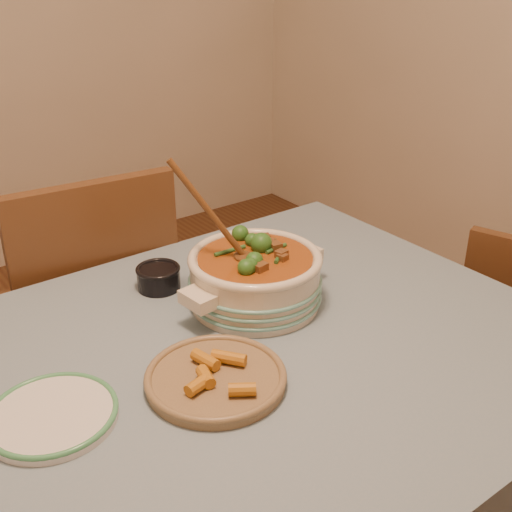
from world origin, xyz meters
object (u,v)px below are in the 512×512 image
at_px(fried_plate, 216,376).
at_px(dining_table, 180,416).
at_px(stew_casserole, 255,274).
at_px(white_plate, 52,415).
at_px(condiment_bowl, 158,276).
at_px(chair_far, 92,306).

bearing_deg(fried_plate, dining_table, 131.71).
bearing_deg(stew_casserole, white_plate, -168.09).
distance_m(white_plate, fried_plate, 0.30).
distance_m(condiment_bowl, fried_plate, 0.41).
relative_size(dining_table, stew_casserole, 4.31).
xyz_separation_m(stew_casserole, fried_plate, (-0.24, -0.20, -0.06)).
xyz_separation_m(dining_table, condiment_bowl, (0.15, 0.34, 0.12)).
bearing_deg(condiment_bowl, stew_casserole, -53.94).
height_order(dining_table, fried_plate, fried_plate).
bearing_deg(dining_table, white_plate, 172.61).
height_order(dining_table, condiment_bowl, condiment_bowl).
height_order(dining_table, stew_casserole, stew_casserole).
xyz_separation_m(fried_plate, chair_far, (0.06, 0.75, -0.23)).
distance_m(white_plate, chair_far, 0.78).
relative_size(stew_casserole, condiment_bowl, 3.18).
xyz_separation_m(white_plate, condiment_bowl, (0.39, 0.31, 0.02)).
distance_m(dining_table, fried_plate, 0.13).
distance_m(condiment_bowl, chair_far, 0.43).
bearing_deg(condiment_bowl, fried_plate, -103.80).
bearing_deg(stew_casserole, condiment_bowl, 126.06).
relative_size(stew_casserole, fried_plate, 1.43).
relative_size(condiment_bowl, chair_far, 0.13).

